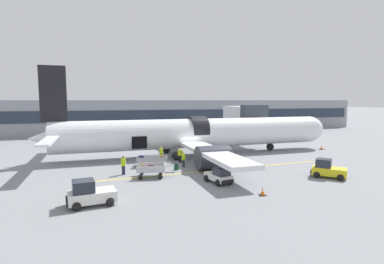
% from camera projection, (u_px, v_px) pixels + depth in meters
% --- Properties ---
extents(ground_plane, '(500.00, 500.00, 0.00)m').
position_uv_depth(ground_plane, '(192.00, 160.00, 34.60)').
color(ground_plane, gray).
extents(apron_marking_line, '(25.16, 1.63, 0.01)m').
position_uv_depth(apron_marking_line, '(211.00, 171.00, 29.23)').
color(apron_marking_line, yellow).
rests_on(apron_marking_line, ground_plane).
extents(terminal_strip, '(101.52, 11.39, 6.86)m').
position_uv_depth(terminal_strip, '(145.00, 116.00, 66.20)').
color(terminal_strip, gray).
rests_on(terminal_strip, ground_plane).
extents(jet_bridge_stub, '(3.61, 8.53, 6.20)m').
position_uv_depth(jet_bridge_stub, '(245.00, 116.00, 45.08)').
color(jet_bridge_stub, '#4C4C51').
rests_on(jet_bridge_stub, ground_plane).
extents(airplane, '(37.86, 31.62, 10.54)m').
position_uv_depth(airplane, '(194.00, 134.00, 37.37)').
color(airplane, white).
rests_on(airplane, ground_plane).
extents(baggage_tug_lead, '(2.10, 2.80, 1.35)m').
position_uv_depth(baggage_tug_lead, '(219.00, 176.00, 24.82)').
color(baggage_tug_lead, silver).
rests_on(baggage_tug_lead, ground_plane).
extents(baggage_tug_mid, '(3.25, 2.27, 1.70)m').
position_uv_depth(baggage_tug_mid, '(90.00, 194.00, 19.55)').
color(baggage_tug_mid, silver).
rests_on(baggage_tug_mid, ground_plane).
extents(baggage_tug_rear, '(2.93, 3.03, 1.64)m').
position_uv_depth(baggage_tug_rear, '(328.00, 170.00, 26.60)').
color(baggage_tug_rear, yellow).
rests_on(baggage_tug_rear, ground_plane).
extents(baggage_cart_loading, '(4.11, 2.57, 1.18)m').
position_uv_depth(baggage_cart_loading, '(152.00, 161.00, 31.14)').
color(baggage_cart_loading, '#999BA0').
rests_on(baggage_cart_loading, ground_plane).
extents(baggage_cart_queued, '(3.50, 2.47, 1.16)m').
position_uv_depth(baggage_cart_queued, '(152.00, 170.00, 26.78)').
color(baggage_cart_queued, '#B7BABF').
rests_on(baggage_cart_queued, ground_plane).
extents(ground_crew_loader_a, '(0.57, 0.57, 1.76)m').
position_uv_depth(ground_crew_loader_a, '(123.00, 165.00, 27.58)').
color(ground_crew_loader_a, '#1E2338').
rests_on(ground_crew_loader_a, ground_plane).
extents(ground_crew_loader_b, '(0.47, 0.59, 1.69)m').
position_uv_depth(ground_crew_loader_b, '(161.00, 153.00, 33.66)').
color(ground_crew_loader_b, black).
rests_on(ground_crew_loader_b, ground_plane).
extents(ground_crew_driver, '(0.41, 0.56, 1.59)m').
position_uv_depth(ground_crew_driver, '(183.00, 159.00, 30.70)').
color(ground_crew_driver, '#2D2D33').
rests_on(ground_crew_driver, ground_plane).
extents(ground_crew_supervisor, '(0.58, 0.47, 1.66)m').
position_uv_depth(ground_crew_supervisor, '(180.00, 155.00, 33.00)').
color(ground_crew_supervisor, black).
rests_on(ground_crew_supervisor, ground_plane).
extents(suitcase_on_tarmac_upright, '(0.45, 0.23, 0.64)m').
position_uv_depth(suitcase_on_tarmac_upright, '(176.00, 167.00, 29.43)').
color(suitcase_on_tarmac_upright, '#14472D').
rests_on(suitcase_on_tarmac_upright, ground_plane).
extents(safety_cone_nose, '(0.59, 0.59, 0.58)m').
position_uv_depth(safety_cone_nose, '(322.00, 148.00, 41.88)').
color(safety_cone_nose, black).
rests_on(safety_cone_nose, ground_plane).
extents(safety_cone_engine_left, '(0.47, 0.47, 0.58)m').
position_uv_depth(safety_cone_engine_left, '(263.00, 192.00, 21.60)').
color(safety_cone_engine_left, black).
rests_on(safety_cone_engine_left, ground_plane).
extents(safety_cone_wingtip, '(0.56, 0.56, 0.58)m').
position_uv_depth(safety_cone_wingtip, '(228.00, 164.00, 30.90)').
color(safety_cone_wingtip, black).
rests_on(safety_cone_wingtip, ground_plane).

